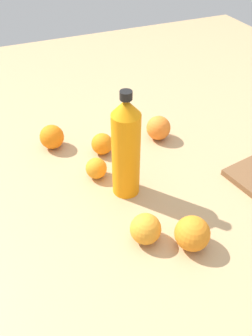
% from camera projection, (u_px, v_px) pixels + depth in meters
% --- Properties ---
extents(ground_plane, '(2.40, 2.40, 0.00)m').
position_uv_depth(ground_plane, '(124.00, 182.00, 1.01)').
color(ground_plane, tan).
extents(water_bottle, '(0.07, 0.07, 0.31)m').
position_uv_depth(water_bottle, '(126.00, 149.00, 0.89)').
color(water_bottle, orange).
rests_on(water_bottle, ground_plane).
extents(orange_0, '(0.08, 0.08, 0.08)m').
position_uv_depth(orange_0, '(146.00, 229.00, 0.83)').
color(orange_0, orange).
rests_on(orange_0, ground_plane).
extents(orange_1, '(0.07, 0.07, 0.07)m').
position_uv_depth(orange_1, '(102.00, 144.00, 1.10)').
color(orange_1, orange).
rests_on(orange_1, ground_plane).
extents(orange_2, '(0.08, 0.08, 0.08)m').
position_uv_depth(orange_2, '(52.00, 137.00, 1.12)').
color(orange_2, orange).
rests_on(orange_2, ground_plane).
extents(orange_3, '(0.08, 0.08, 0.08)m').
position_uv_depth(orange_3, '(192.00, 233.00, 0.81)').
color(orange_3, orange).
rests_on(orange_3, ground_plane).
extents(orange_4, '(0.08, 0.08, 0.08)m').
position_uv_depth(orange_4, '(158.00, 128.00, 1.16)').
color(orange_4, orange).
rests_on(orange_4, ground_plane).
extents(orange_5, '(0.06, 0.06, 0.06)m').
position_uv_depth(orange_5, '(96.00, 168.00, 1.01)').
color(orange_5, orange).
rests_on(orange_5, ground_plane).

